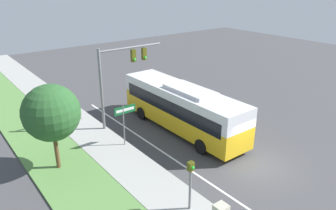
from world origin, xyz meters
TOP-DOWN VIEW (x-y plane):
  - ground_plane at (0.00, 0.00)m, footprint 80.00×80.00m
  - sidewalk at (-6.20, 0.00)m, footprint 2.80×80.00m
  - lane_divider_near at (-3.60, 0.00)m, footprint 0.14×30.00m
  - bus at (-0.53, 6.33)m, footprint 2.76×11.04m
  - signal_gantry at (-3.48, 9.78)m, footprint 5.20×0.41m
  - pedestrian_signal at (-5.95, -0.76)m, footprint 0.28×0.34m
  - street_sign at (-5.03, 6.73)m, footprint 1.53×0.08m
  - roadside_tree at (-9.60, 6.73)m, footprint 3.20×3.20m

SIDE VIEW (x-z plane):
  - ground_plane at x=0.00m, z-range 0.00..0.00m
  - lane_divider_near at x=-3.60m, z-range 0.00..0.01m
  - sidewalk at x=-6.20m, z-range 0.00..0.12m
  - pedestrian_signal at x=-5.95m, z-range 0.51..3.20m
  - bus at x=-0.53m, z-range 0.17..3.60m
  - street_sign at x=-5.03m, z-range 0.66..3.54m
  - roadside_tree at x=-9.60m, z-range 1.02..6.08m
  - signal_gantry at x=-3.48m, z-range 1.25..7.29m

